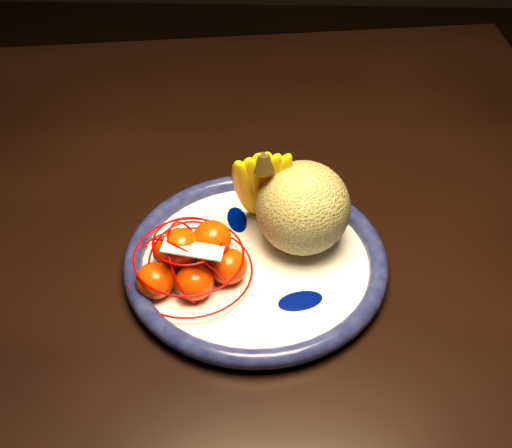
{
  "coord_description": "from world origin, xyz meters",
  "views": [
    {
      "loc": [
        0.26,
        -0.77,
        1.43
      ],
      "look_at": [
        0.24,
        -0.12,
        0.84
      ],
      "focal_mm": 50.0,
      "sensor_mm": 36.0,
      "label": 1
    }
  ],
  "objects_px": {
    "fruit_bowl": "(256,262)",
    "cantaloupe": "(303,208)",
    "banana_bunch": "(258,182)",
    "mandarin_bag": "(192,259)",
    "dining_table": "(100,237)"
  },
  "relations": [
    {
      "from": "cantaloupe",
      "to": "mandarin_bag",
      "type": "relative_size",
      "value": 0.67
    },
    {
      "from": "fruit_bowl",
      "to": "banana_bunch",
      "type": "height_order",
      "value": "banana_bunch"
    },
    {
      "from": "dining_table",
      "to": "mandarin_bag",
      "type": "height_order",
      "value": "mandarin_bag"
    },
    {
      "from": "fruit_bowl",
      "to": "banana_bunch",
      "type": "distance_m",
      "value": 0.1
    },
    {
      "from": "dining_table",
      "to": "cantaloupe",
      "type": "bearing_deg",
      "value": -26.16
    },
    {
      "from": "banana_bunch",
      "to": "mandarin_bag",
      "type": "bearing_deg",
      "value": -143.69
    },
    {
      "from": "banana_bunch",
      "to": "mandarin_bag",
      "type": "xyz_separation_m",
      "value": [
        -0.08,
        -0.1,
        -0.05
      ]
    },
    {
      "from": "cantaloupe",
      "to": "banana_bunch",
      "type": "bearing_deg",
      "value": 151.69
    },
    {
      "from": "banana_bunch",
      "to": "mandarin_bag",
      "type": "height_order",
      "value": "banana_bunch"
    },
    {
      "from": "dining_table",
      "to": "fruit_bowl",
      "type": "relative_size",
      "value": 4.85
    },
    {
      "from": "cantaloupe",
      "to": "mandarin_bag",
      "type": "xyz_separation_m",
      "value": [
        -0.14,
        -0.07,
        -0.03
      ]
    },
    {
      "from": "fruit_bowl",
      "to": "cantaloupe",
      "type": "bearing_deg",
      "value": 32.81
    },
    {
      "from": "banana_bunch",
      "to": "fruit_bowl",
      "type": "bearing_deg",
      "value": -105.6
    },
    {
      "from": "banana_bunch",
      "to": "mandarin_bag",
      "type": "relative_size",
      "value": 0.84
    },
    {
      "from": "cantaloupe",
      "to": "banana_bunch",
      "type": "distance_m",
      "value": 0.07
    }
  ]
}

